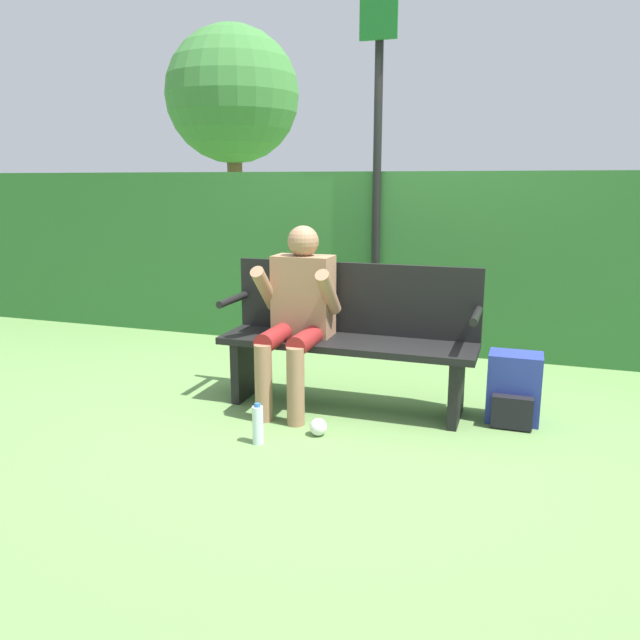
{
  "coord_description": "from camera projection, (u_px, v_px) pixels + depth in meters",
  "views": [
    {
      "loc": [
        1.1,
        -3.8,
        1.48
      ],
      "look_at": [
        -0.15,
        -0.1,
        0.61
      ],
      "focal_mm": 35.0,
      "sensor_mm": 36.0,
      "label": 1
    }
  ],
  "objects": [
    {
      "name": "tree",
      "position": [
        233.0,
        97.0,
        10.1
      ],
      "size": [
        2.16,
        2.16,
        3.91
      ],
      "color": "brown",
      "rests_on": "ground"
    },
    {
      "name": "signpost",
      "position": [
        377.0,
        160.0,
        5.21
      ],
      "size": [
        0.31,
        0.09,
        2.94
      ],
      "color": "black",
      "rests_on": "ground"
    },
    {
      "name": "water_bottle",
      "position": [
        258.0,
        425.0,
        3.57
      ],
      "size": [
        0.06,
        0.06,
        0.24
      ],
      "color": "silver",
      "rests_on": "ground"
    },
    {
      "name": "litter_crumple",
      "position": [
        318.0,
        427.0,
        3.7
      ],
      "size": [
        0.1,
        0.1,
        0.1
      ],
      "color": "silver",
      "rests_on": "ground"
    },
    {
      "name": "hedge_back",
      "position": [
        402.0,
        260.0,
        5.65
      ],
      "size": [
        12.0,
        0.58,
        1.56
      ],
      "color": "#2D662D",
      "rests_on": "ground"
    },
    {
      "name": "backpack",
      "position": [
        514.0,
        390.0,
        3.88
      ],
      "size": [
        0.32,
        0.3,
        0.44
      ],
      "color": "#283893",
      "rests_on": "ground"
    },
    {
      "name": "ground_plane",
      "position": [
        346.0,
        407.0,
        4.18
      ],
      "size": [
        40.0,
        40.0,
        0.0
      ],
      "primitive_type": "plane",
      "color": "#668E4C"
    },
    {
      "name": "person_seated",
      "position": [
        298.0,
        308.0,
        4.08
      ],
      "size": [
        0.53,
        0.61,
        1.2
      ],
      "color": "#997051",
      "rests_on": "ground"
    },
    {
      "name": "park_bench",
      "position": [
        349.0,
        335.0,
        4.14
      ],
      "size": [
        1.68,
        0.45,
        0.94
      ],
      "color": "black",
      "rests_on": "ground"
    }
  ]
}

